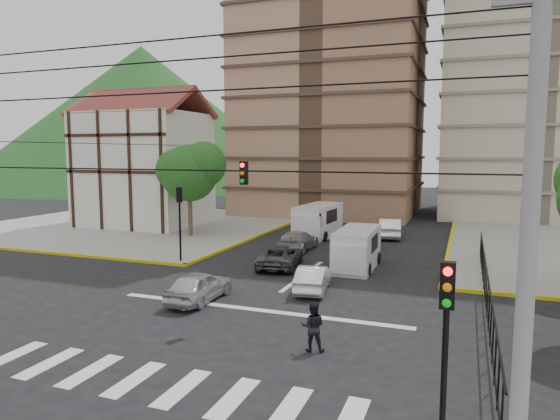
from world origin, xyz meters
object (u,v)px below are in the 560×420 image
at_px(car_white_front_right, 313,278).
at_px(pedestrian_crosswalk, 313,326).
at_px(van_right_lane, 356,250).
at_px(van_left_lane, 317,222).
at_px(traffic_light_nw, 180,211).
at_px(car_silver_front_left, 199,286).
at_px(traffic_light_se, 446,336).

relative_size(car_white_front_right, pedestrian_crosswalk, 2.26).
height_order(van_right_lane, car_white_front_right, van_right_lane).
bearing_deg(car_white_front_right, pedestrian_crosswalk, 98.53).
bearing_deg(van_right_lane, van_left_lane, 117.37).
relative_size(traffic_light_nw, car_silver_front_left, 1.11).
relative_size(traffic_light_se, van_left_lane, 0.76).
height_order(car_white_front_right, pedestrian_crosswalk, pedestrian_crosswalk).
distance_m(traffic_light_nw, van_right_lane, 10.56).
relative_size(traffic_light_se, van_right_lane, 0.87).
relative_size(car_silver_front_left, pedestrian_crosswalk, 2.36).
xyz_separation_m(traffic_light_se, car_silver_front_left, (-10.71, 9.26, -2.44)).
bearing_deg(van_left_lane, traffic_light_nw, -109.17).
distance_m(car_silver_front_left, pedestrian_crosswalk, 7.32).
bearing_deg(traffic_light_se, traffic_light_nw, 135.00).
relative_size(van_right_lane, pedestrian_crosswalk, 3.02).
bearing_deg(van_left_lane, car_white_front_right, -69.50).
height_order(car_silver_front_left, car_white_front_right, car_silver_front_left).
bearing_deg(traffic_light_se, pedestrian_crosswalk, 127.52).
relative_size(van_right_lane, car_silver_front_left, 1.28).
bearing_deg(traffic_light_nw, car_white_front_right, -18.05).
distance_m(traffic_light_se, van_right_lane, 18.70).
height_order(van_left_lane, car_silver_front_left, van_left_lane).
relative_size(van_right_lane, van_left_lane, 0.88).
xyz_separation_m(car_white_front_right, pedestrian_crosswalk, (2.09, -6.96, 0.21)).
height_order(traffic_light_se, van_left_lane, traffic_light_se).
bearing_deg(van_right_lane, traffic_light_se, -74.04).
xyz_separation_m(traffic_light_se, pedestrian_crosswalk, (-4.34, 5.66, -2.27)).
distance_m(traffic_light_nw, pedestrian_crosswalk, 15.19).
bearing_deg(traffic_light_se, van_right_lane, 107.08).
bearing_deg(van_right_lane, car_silver_front_left, -122.81).
bearing_deg(car_white_front_right, traffic_light_se, 108.83).
xyz_separation_m(traffic_light_nw, van_left_lane, (5.09, 11.47, -1.88)).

